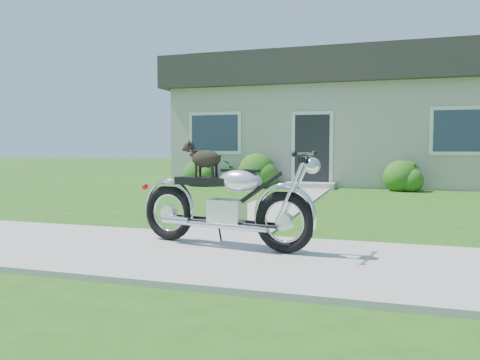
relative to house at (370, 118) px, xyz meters
name	(u,v)px	position (x,y,z in m)	size (l,w,h in m)	color
ground	(327,265)	(0.00, -11.99, -2.16)	(80.00, 80.00, 0.00)	#235114
sidewalk	(327,263)	(0.00, -11.99, -2.14)	(24.00, 2.20, 0.04)	#9E9B93
walkway	(283,202)	(-1.50, -6.99, -2.14)	(1.20, 8.00, 0.03)	#9E9B93
house	(370,118)	(0.00, 0.00, 0.00)	(12.60, 7.03, 4.50)	beige
shrub_row	(357,174)	(-0.18, -3.49, -1.73)	(10.15, 1.08, 1.08)	#295B18
potted_plant_left	(233,173)	(-3.77, -3.44, -1.77)	(0.70, 0.61, 0.78)	#236019
potted_plant_right	(411,176)	(1.21, -3.44, -1.75)	(0.45, 0.45, 0.81)	#2D611A
motorcycle_with_dog	(226,201)	(-1.18, -11.66, -1.60)	(2.21, 0.72, 1.18)	black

